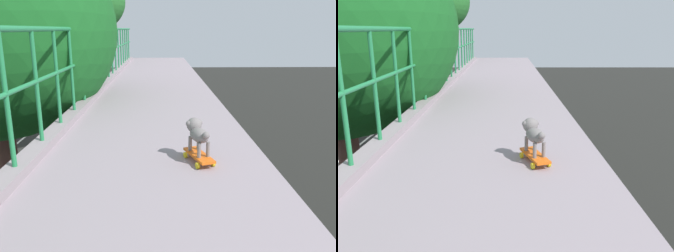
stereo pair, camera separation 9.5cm
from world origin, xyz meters
TOP-DOWN VIEW (x-y plane):
  - roadside_tree_far at (-2.39, 15.52)m, footprint 3.84×3.84m
  - toy_skateboard at (1.40, 2.51)m, footprint 0.29×0.48m
  - small_dog at (1.39, 2.57)m, footprint 0.24×0.40m

SIDE VIEW (x-z plane):
  - toy_skateboard at x=1.40m, z-range 5.18..5.26m
  - small_dog at x=1.39m, z-range 5.28..5.61m
  - roadside_tree_far at x=-2.39m, z-range 2.94..11.96m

